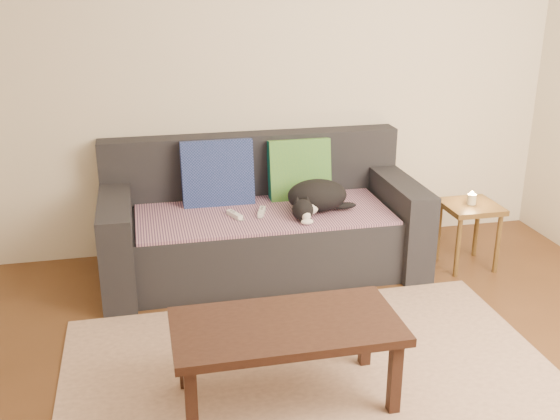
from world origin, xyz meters
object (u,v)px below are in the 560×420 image
Objects in this scene: wii_remote_a at (235,215)px; coffee_table at (286,333)px; cat at (316,197)px; wii_remote_b at (262,212)px; sofa at (261,225)px; side_table at (470,215)px.

wii_remote_a reaches higher than coffee_table.
cat reaches higher than wii_remote_b.
sofa reaches higher than side_table.
coffee_table is (-1.56, -1.22, -0.01)m from side_table.
coffee_table is at bearing 159.40° from wii_remote_a.
sofa is 0.19m from wii_remote_b.
side_table is (1.39, -0.28, 0.07)m from sofa.
sofa is 1.51m from coffee_table.
wii_remote_b is (-0.02, -0.13, 0.15)m from sofa.
wii_remote_a is 1.36m from coffee_table.
wii_remote_b reaches higher than coffee_table.
sofa is 0.44m from cat.
wii_remote_a is (-0.54, 0.01, -0.09)m from cat.
sofa is at bearing 168.48° from side_table.
coffee_table is at bearing -125.66° from cat.
wii_remote_b is at bearing -98.23° from sofa.
sofa reaches higher than wii_remote_a.
coffee_table is (0.03, -1.35, -0.09)m from wii_remote_a.
coffee_table is (-0.51, -1.34, -0.17)m from cat.
cat is (0.34, -0.15, 0.23)m from sofa.
side_table is at bearing -11.52° from sofa.
cat is 0.37m from wii_remote_b.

